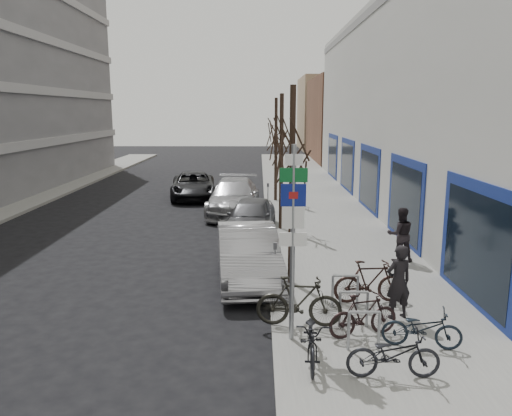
{
  "coord_description": "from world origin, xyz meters",
  "views": [
    {
      "loc": [
        1.72,
        -9.73,
        4.84
      ],
      "look_at": [
        1.63,
        4.79,
        2.0
      ],
      "focal_mm": 35.0,
      "sensor_mm": 36.0,
      "label": 1
    }
  ],
  "objects_px": {
    "tree_mid": "(282,130)",
    "bike_rack": "(354,305)",
    "parked_car_mid": "(251,217)",
    "bike_far_curb": "(393,351)",
    "bike_near_right": "(364,315)",
    "pedestrian_far": "(401,234)",
    "parked_car_back": "(234,197)",
    "highway_sign_pole": "(293,232)",
    "meter_front": "(275,261)",
    "bike_mid_inner": "(299,301)",
    "tree_near": "(292,139)",
    "tree_far": "(276,125)",
    "bike_mid_curb": "(422,325)",
    "lane_car": "(193,186)",
    "meter_back": "(268,193)",
    "pedestrian_near": "(399,282)",
    "bike_near_left": "(312,335)",
    "parked_car_front": "(248,254)",
    "meter_mid": "(270,217)",
    "bike_far_inner": "(370,281)"
  },
  "relations": [
    {
      "from": "meter_mid",
      "to": "meter_back",
      "type": "bearing_deg",
      "value": 90.0
    },
    {
      "from": "tree_near",
      "to": "tree_far",
      "type": "distance_m",
      "value": 13.0
    },
    {
      "from": "bike_far_curb",
      "to": "parked_car_front",
      "type": "relative_size",
      "value": 0.35
    },
    {
      "from": "tree_mid",
      "to": "meter_front",
      "type": "bearing_deg",
      "value": -93.68
    },
    {
      "from": "parked_car_back",
      "to": "bike_mid_inner",
      "type": "bearing_deg",
      "value": -79.02
    },
    {
      "from": "meter_back",
      "to": "bike_near_right",
      "type": "relative_size",
      "value": 0.8
    },
    {
      "from": "tree_mid",
      "to": "tree_far",
      "type": "xyz_separation_m",
      "value": [
        0.0,
        6.5,
        0.0
      ]
    },
    {
      "from": "meter_front",
      "to": "pedestrian_far",
      "type": "xyz_separation_m",
      "value": [
        4.03,
        2.52,
        0.11
      ]
    },
    {
      "from": "tree_mid",
      "to": "lane_car",
      "type": "distance_m",
      "value": 9.74
    },
    {
      "from": "bike_far_curb",
      "to": "parked_car_mid",
      "type": "xyz_separation_m",
      "value": [
        -2.71,
        11.07,
        0.06
      ]
    },
    {
      "from": "parked_car_front",
      "to": "bike_rack",
      "type": "bearing_deg",
      "value": -61.04
    },
    {
      "from": "highway_sign_pole",
      "to": "bike_rack",
      "type": "relative_size",
      "value": 1.86
    },
    {
      "from": "parked_car_mid",
      "to": "parked_car_back",
      "type": "xyz_separation_m",
      "value": [
        -0.88,
        4.06,
        0.1
      ]
    },
    {
      "from": "bike_near_right",
      "to": "bike_mid_curb",
      "type": "distance_m",
      "value": 1.18
    },
    {
      "from": "highway_sign_pole",
      "to": "bike_far_curb",
      "type": "relative_size",
      "value": 2.51
    },
    {
      "from": "pedestrian_far",
      "to": "meter_front",
      "type": "bearing_deg",
      "value": 32.49
    },
    {
      "from": "bike_far_inner",
      "to": "pedestrian_far",
      "type": "bearing_deg",
      "value": -30.82
    },
    {
      "from": "bike_mid_curb",
      "to": "lane_car",
      "type": "bearing_deg",
      "value": 32.24
    },
    {
      "from": "tree_near",
      "to": "bike_rack",
      "type": "bearing_deg",
      "value": -67.52
    },
    {
      "from": "bike_far_curb",
      "to": "bike_far_inner",
      "type": "height_order",
      "value": "bike_far_inner"
    },
    {
      "from": "tree_mid",
      "to": "pedestrian_near",
      "type": "xyz_separation_m",
      "value": [
        2.3,
        -8.92,
        -3.09
      ]
    },
    {
      "from": "meter_front",
      "to": "bike_near_left",
      "type": "distance_m",
      "value": 4.02
    },
    {
      "from": "highway_sign_pole",
      "to": "lane_car",
      "type": "height_order",
      "value": "highway_sign_pole"
    },
    {
      "from": "lane_car",
      "to": "highway_sign_pole",
      "type": "bearing_deg",
      "value": -83.14
    },
    {
      "from": "bike_far_curb",
      "to": "lane_car",
      "type": "relative_size",
      "value": 0.32
    },
    {
      "from": "tree_far",
      "to": "pedestrian_far",
      "type": "distance_m",
      "value": 11.95
    },
    {
      "from": "meter_mid",
      "to": "meter_back",
      "type": "relative_size",
      "value": 1.0
    },
    {
      "from": "bike_mid_curb",
      "to": "tree_far",
      "type": "bearing_deg",
      "value": 19.46
    },
    {
      "from": "bike_mid_curb",
      "to": "bike_far_curb",
      "type": "height_order",
      "value": "bike_far_curb"
    },
    {
      "from": "tree_far",
      "to": "lane_car",
      "type": "xyz_separation_m",
      "value": [
        -4.57,
        1.41,
        -3.38
      ]
    },
    {
      "from": "tree_far",
      "to": "meter_front",
      "type": "distance_m",
      "value": 13.88
    },
    {
      "from": "meter_front",
      "to": "bike_mid_inner",
      "type": "xyz_separation_m",
      "value": [
        0.45,
        -2.37,
        -0.19
      ]
    },
    {
      "from": "meter_front",
      "to": "bike_mid_inner",
      "type": "relative_size",
      "value": 0.66
    },
    {
      "from": "bike_near_left",
      "to": "parked_car_mid",
      "type": "bearing_deg",
      "value": 100.98
    },
    {
      "from": "tree_mid",
      "to": "pedestrian_far",
      "type": "xyz_separation_m",
      "value": [
        3.58,
        -4.48,
        -3.08
      ]
    },
    {
      "from": "pedestrian_near",
      "to": "bike_near_left",
      "type": "bearing_deg",
      "value": 24.98
    },
    {
      "from": "bike_mid_curb",
      "to": "bike_far_inner",
      "type": "bearing_deg",
      "value": 23.81
    },
    {
      "from": "meter_back",
      "to": "tree_near",
      "type": "bearing_deg",
      "value": -87.55
    },
    {
      "from": "parked_car_back",
      "to": "pedestrian_far",
      "type": "xyz_separation_m",
      "value": [
        5.65,
        -8.08,
        0.2
      ]
    },
    {
      "from": "meter_mid",
      "to": "bike_far_inner",
      "type": "bearing_deg",
      "value": -70.39
    },
    {
      "from": "pedestrian_far",
      "to": "parked_car_back",
      "type": "bearing_deg",
      "value": -54.58
    },
    {
      "from": "highway_sign_pole",
      "to": "parked_car_back",
      "type": "relative_size",
      "value": 0.74
    },
    {
      "from": "bike_mid_curb",
      "to": "parked_car_mid",
      "type": "relative_size",
      "value": 0.37
    },
    {
      "from": "bike_far_inner",
      "to": "lane_car",
      "type": "distance_m",
      "value": 17.15
    },
    {
      "from": "tree_near",
      "to": "meter_back",
      "type": "xyz_separation_m",
      "value": [
        -0.45,
        10.5,
        -3.19
      ]
    },
    {
      "from": "highway_sign_pole",
      "to": "bike_near_left",
      "type": "bearing_deg",
      "value": -71.05
    },
    {
      "from": "parked_car_mid",
      "to": "bike_far_curb",
      "type": "bearing_deg",
      "value": -68.91
    },
    {
      "from": "bike_near_left",
      "to": "bike_mid_curb",
      "type": "distance_m",
      "value": 2.33
    },
    {
      "from": "bike_near_right",
      "to": "bike_far_curb",
      "type": "distance_m",
      "value": 1.66
    },
    {
      "from": "tree_mid",
      "to": "bike_rack",
      "type": "bearing_deg",
      "value": -82.72
    }
  ]
}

